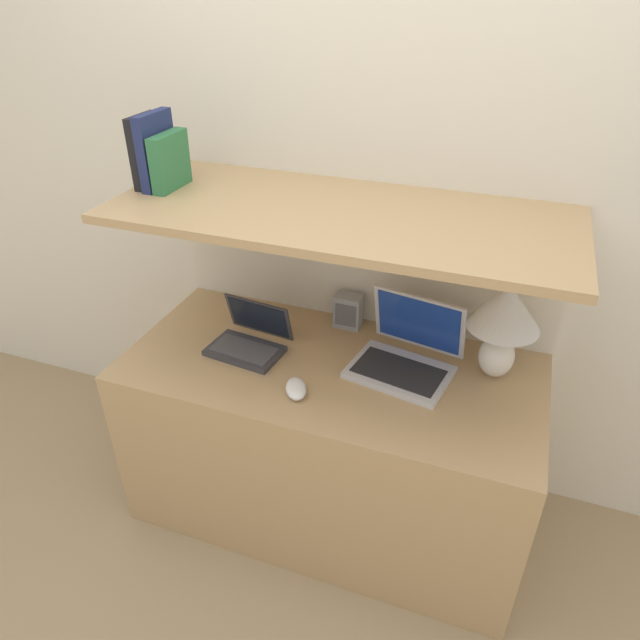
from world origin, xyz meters
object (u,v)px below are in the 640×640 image
object	(u,v)px
book_black	(147,151)
book_navy	(156,151)
router_box	(348,311)
book_green	(170,161)
laptop_large	(406,355)
computer_mouse	(296,389)
table_lamp	(504,317)
laptop_small	(250,340)

from	to	relation	value
book_black	book_navy	bearing A→B (deg)	-0.00
router_box	book_green	bearing A→B (deg)	-160.59
laptop_large	book_green	world-z (taller)	book_green
book_navy	book_green	bearing A→B (deg)	0.00
computer_mouse	book_black	distance (m)	0.92
table_lamp	book_navy	world-z (taller)	book_navy
laptop_small	computer_mouse	size ratio (longest dim) A/B	2.18
table_lamp	book_black	bearing A→B (deg)	-176.57
computer_mouse	laptop_large	bearing A→B (deg)	41.24
table_lamp	book_navy	bearing A→B (deg)	-176.45
router_box	table_lamp	bearing A→B (deg)	-12.89
book_black	book_navy	distance (m)	0.04
computer_mouse	book_black	xyz separation A→B (m)	(-0.62, 0.25, 0.64)
computer_mouse	book_navy	size ratio (longest dim) A/B	0.53
laptop_large	book_navy	distance (m)	1.07
laptop_large	computer_mouse	size ratio (longest dim) A/B	2.92
table_lamp	laptop_large	size ratio (longest dim) A/B	0.92
table_lamp	laptop_large	xyz separation A→B (m)	(-0.29, -0.06, -0.18)
book_black	book_green	world-z (taller)	book_black
laptop_large	book_navy	world-z (taller)	book_navy
table_lamp	book_green	world-z (taller)	book_green
computer_mouse	router_box	bearing A→B (deg)	86.03
book_navy	book_green	size ratio (longest dim) A/B	1.33
router_box	book_green	size ratio (longest dim) A/B	0.71
table_lamp	book_black	world-z (taller)	book_black
laptop_small	computer_mouse	world-z (taller)	laptop_small
laptop_large	router_box	size ratio (longest dim) A/B	2.91
book_navy	book_green	world-z (taller)	book_navy
computer_mouse	book_black	bearing A→B (deg)	157.78
table_lamp	book_green	size ratio (longest dim) A/B	1.90
router_box	book_navy	world-z (taller)	book_navy
computer_mouse	book_green	distance (m)	0.85
laptop_large	book_green	distance (m)	1.02
book_navy	book_green	distance (m)	0.06
router_box	laptop_large	bearing A→B (deg)	-35.70
laptop_small	book_green	distance (m)	0.66
table_lamp	laptop_large	bearing A→B (deg)	-167.45
laptop_large	book_black	xyz separation A→B (m)	(-0.92, -0.01, 0.61)
laptop_large	router_box	world-z (taller)	laptop_large
router_box	book_black	world-z (taller)	book_black
table_lamp	computer_mouse	xyz separation A→B (m)	(-0.59, -0.33, -0.21)
table_lamp	router_box	xyz separation A→B (m)	(-0.56, 0.13, -0.16)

